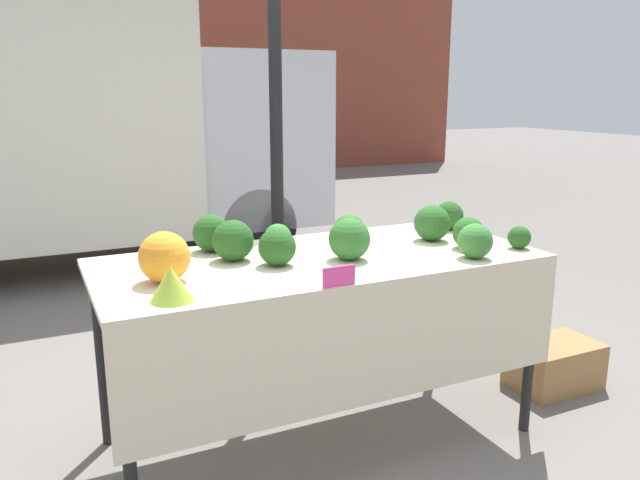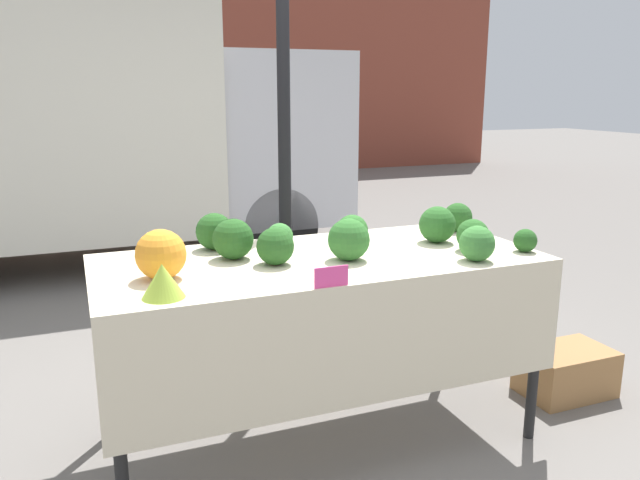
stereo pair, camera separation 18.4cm
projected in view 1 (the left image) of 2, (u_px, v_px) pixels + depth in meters
The scene contains 20 objects.
ground_plane at pixel (320, 436), 3.08m from camera, with size 40.00×40.00×0.00m, color slate.
building_facade at pixel (82, 54), 11.37m from camera, with size 16.00×0.60×4.64m.
tent_pole at pixel (277, 170), 3.40m from camera, with size 0.07×0.07×2.48m.
parked_truck at pixel (53, 118), 5.76m from camera, with size 4.67×1.85×2.69m.
market_table at pixel (327, 284), 2.83m from camera, with size 2.02×0.89×0.92m.
orange_cauliflower at pixel (164, 257), 2.47m from camera, with size 0.21×0.21×0.21m.
romanesco_head at pixel (171, 284), 2.25m from camera, with size 0.16×0.16×0.13m.
broccoli_head_0 at pixel (432, 223), 3.16m from camera, with size 0.18×0.18×0.18m.
broccoli_head_1 at pixel (233, 240), 2.79m from camera, with size 0.19×0.19×0.19m.
broccoli_head_2 at pixel (519, 237), 3.01m from camera, with size 0.11×0.11×0.11m.
broccoli_head_3 at pixel (475, 241), 2.83m from camera, with size 0.16×0.16×0.16m.
broccoli_head_4 at pixel (349, 239), 2.80m from camera, with size 0.19×0.19×0.19m.
broccoli_head_5 at pixel (349, 230), 3.05m from camera, with size 0.16×0.16×0.16m.
broccoli_head_6 at pixel (278, 237), 2.96m from camera, with size 0.13×0.13×0.13m.
broccoli_head_7 at pixel (468, 233), 3.00m from camera, with size 0.15×0.15×0.15m.
broccoli_head_8 at pixel (449, 216), 3.42m from camera, with size 0.16×0.16×0.16m.
broccoli_head_9 at pixel (211, 233), 2.95m from camera, with size 0.18×0.18×0.18m.
broccoli_head_10 at pixel (277, 247), 2.71m from camera, with size 0.17×0.17×0.17m.
price_sign at pixel (339, 276), 2.42m from camera, with size 0.14×0.01×0.08m.
produce_crate at pixel (554, 365), 3.58m from camera, with size 0.49×0.33×0.26m.
Camera 1 is at (-1.19, -2.50, 1.66)m, focal length 35.00 mm.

